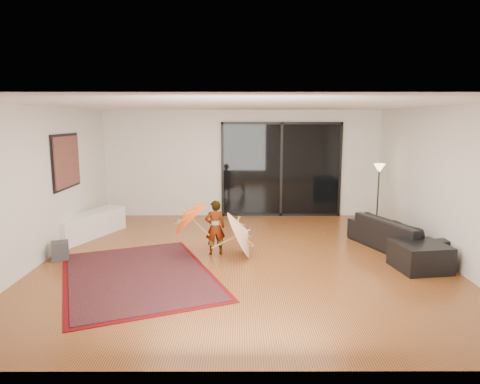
{
  "coord_description": "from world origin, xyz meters",
  "views": [
    {
      "loc": [
        -0.07,
        -7.37,
        2.46
      ],
      "look_at": [
        -0.06,
        0.64,
        1.1
      ],
      "focal_mm": 32.0,
      "sensor_mm": 36.0,
      "label": 1
    }
  ],
  "objects_px": {
    "media_console": "(89,225)",
    "ottoman": "(420,256)",
    "child": "(215,228)",
    "sofa": "(398,234)"
  },
  "relations": [
    {
      "from": "media_console",
      "to": "ottoman",
      "type": "height_order",
      "value": "media_console"
    },
    {
      "from": "media_console",
      "to": "child",
      "type": "relative_size",
      "value": 1.81
    },
    {
      "from": "sofa",
      "to": "child",
      "type": "height_order",
      "value": "child"
    },
    {
      "from": "media_console",
      "to": "ottoman",
      "type": "distance_m",
      "value": 6.5
    },
    {
      "from": "ottoman",
      "to": "child",
      "type": "relative_size",
      "value": 0.77
    },
    {
      "from": "ottoman",
      "to": "child",
      "type": "height_order",
      "value": "child"
    },
    {
      "from": "media_console",
      "to": "child",
      "type": "bearing_deg",
      "value": -1.51
    },
    {
      "from": "sofa",
      "to": "ottoman",
      "type": "xyz_separation_m",
      "value": [
        -0.03,
        -1.08,
        -0.08
      ]
    },
    {
      "from": "sofa",
      "to": "ottoman",
      "type": "relative_size",
      "value": 2.69
    },
    {
      "from": "sofa",
      "to": "ottoman",
      "type": "bearing_deg",
      "value": 157.45
    }
  ]
}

